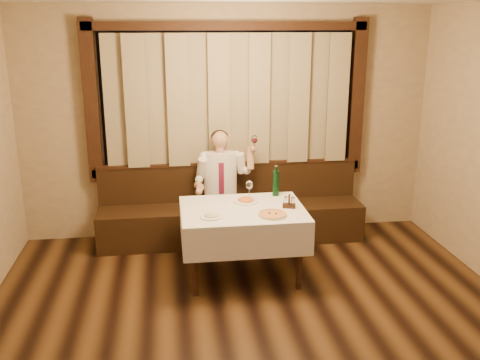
{
  "coord_description": "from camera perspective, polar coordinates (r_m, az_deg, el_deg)",
  "views": [
    {
      "loc": [
        -0.73,
        -3.43,
        2.59
      ],
      "look_at": [
        0.0,
        1.9,
        1.0
      ],
      "focal_mm": 40.0,
      "sensor_mm": 36.0,
      "label": 1
    }
  ],
  "objects": [
    {
      "name": "pizza",
      "position": [
        5.29,
        3.48,
        -3.69
      ],
      "size": [
        0.3,
        0.3,
        0.03
      ],
      "rotation": [
        0.0,
        0.0,
        0.23
      ],
      "color": "white",
      "rests_on": "dining_table"
    },
    {
      "name": "dining_table",
      "position": [
        5.53,
        0.28,
        -4.06
      ],
      "size": [
        1.27,
        0.97,
        0.76
      ],
      "color": "black",
      "rests_on": "ground"
    },
    {
      "name": "table_wine_glass",
      "position": [
        5.71,
        1.0,
        -0.61
      ],
      "size": [
        0.08,
        0.08,
        0.21
      ],
      "rotation": [
        0.0,
        0.0,
        0.2
      ],
      "color": "white",
      "rests_on": "dining_table"
    },
    {
      "name": "pasta_red",
      "position": [
        5.67,
        0.64,
        -1.99
      ],
      "size": [
        0.27,
        0.27,
        0.09
      ],
      "rotation": [
        0.0,
        0.0,
        0.02
      ],
      "color": "white",
      "rests_on": "dining_table"
    },
    {
      "name": "cruet_caddy",
      "position": [
        5.52,
        5.26,
        -2.47
      ],
      "size": [
        0.14,
        0.1,
        0.14
      ],
      "rotation": [
        0.0,
        0.0,
        -0.3
      ],
      "color": "black",
      "rests_on": "dining_table"
    },
    {
      "name": "banquette",
      "position": [
        6.6,
        -0.97,
        -3.73
      ],
      "size": [
        3.2,
        0.61,
        0.94
      ],
      "color": "black",
      "rests_on": "ground"
    },
    {
      "name": "pasta_cream",
      "position": [
        5.25,
        -3.06,
        -3.64
      ],
      "size": [
        0.23,
        0.23,
        0.08
      ],
      "rotation": [
        0.0,
        0.0,
        0.15
      ],
      "color": "white",
      "rests_on": "dining_table"
    },
    {
      "name": "seated_man",
      "position": [
        6.35,
        -1.99,
        0.12
      ],
      "size": [
        0.74,
        0.56,
        1.37
      ],
      "color": "black",
      "rests_on": "ground"
    },
    {
      "name": "room",
      "position": [
        4.59,
        1.56,
        2.71
      ],
      "size": [
        5.01,
        6.01,
        2.81
      ],
      "color": "black",
      "rests_on": "ground"
    },
    {
      "name": "green_bottle",
      "position": [
        5.86,
        3.85,
        -0.29
      ],
      "size": [
        0.07,
        0.07,
        0.34
      ],
      "rotation": [
        0.0,
        0.0,
        0.19
      ],
      "color": "#0E451C",
      "rests_on": "dining_table"
    }
  ]
}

